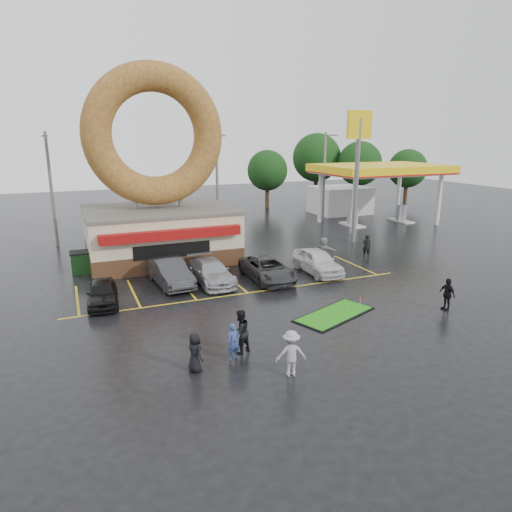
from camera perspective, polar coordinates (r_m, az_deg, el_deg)
name	(u,v)px	position (r m, az deg, el deg)	size (l,w,h in m)	color
ground	(273,314)	(23.12, 2.10, -7.24)	(120.00, 120.00, 0.00)	black
donut_shop	(158,197)	(33.22, -12.15, 7.22)	(10.20, 8.70, 13.50)	#472B19
gas_station	(362,184)	(49.97, 13.10, 8.75)	(12.30, 13.65, 5.90)	silver
shell_sign	(358,152)	(38.40, 12.62, 12.55)	(2.20, 0.36, 10.60)	slate
streetlight_left	(51,187)	(39.54, -24.24, 7.89)	(0.40, 2.21, 9.00)	slate
streetlight_mid	(217,179)	(42.57, -4.86, 9.54)	(0.40, 2.21, 9.00)	slate
streetlight_right	(325,174)	(48.49, 8.58, 10.07)	(0.40, 2.21, 9.00)	slate
tree_far_a	(360,164)	(60.69, 12.83, 11.19)	(5.60, 5.60, 8.00)	#332114
tree_far_b	(408,169)	(62.85, 18.41, 10.33)	(4.90, 4.90, 7.00)	#332114
tree_far_c	(317,158)	(61.85, 7.59, 12.09)	(6.30, 6.30, 9.00)	#332114
tree_far_d	(267,171)	(56.50, 1.43, 10.64)	(4.90, 4.90, 7.00)	#332114
car_black	(102,293)	(25.44, -18.64, -4.39)	(1.53, 3.81, 1.30)	black
car_dgrey	(170,272)	(27.63, -10.70, -2.03)	(1.67, 4.78, 1.58)	#2D2D2F
car_silver	(211,272)	(27.69, -5.65, -1.99)	(1.96, 4.82, 1.40)	#A1A2A6
car_grey	(267,269)	(28.19, 1.44, -1.62)	(2.31, 5.02, 1.39)	#313134
car_white	(317,261)	(29.83, 7.69, -0.66)	(1.85, 4.59, 1.56)	silver
person_blue	(234,342)	(18.44, -2.80, -10.65)	(0.55, 0.36, 1.52)	navy
person_blackjkt	(240,332)	(18.90, -1.99, -9.42)	(0.90, 0.70, 1.85)	black
person_hoodie	(291,353)	(17.28, 4.41, -12.03)	(1.15, 0.66, 1.78)	#949497
person_bystander	(195,352)	(17.72, -7.65, -11.84)	(0.76, 0.49, 1.55)	black
person_cameraman	(447,294)	(25.34, 22.76, -4.41)	(0.98, 0.41, 1.67)	black
person_walker_near	(324,250)	(32.28, 8.46, 0.75)	(1.69, 0.54, 1.83)	gray
person_walker_far	(367,246)	(34.48, 13.65, 1.25)	(0.60, 0.40, 1.65)	black
dumpster	(86,262)	(31.89, -20.50, -0.71)	(1.80, 1.20, 1.30)	#194219
putting_green	(335,314)	(23.30, 9.79, -7.19)	(4.81, 3.40, 0.55)	black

